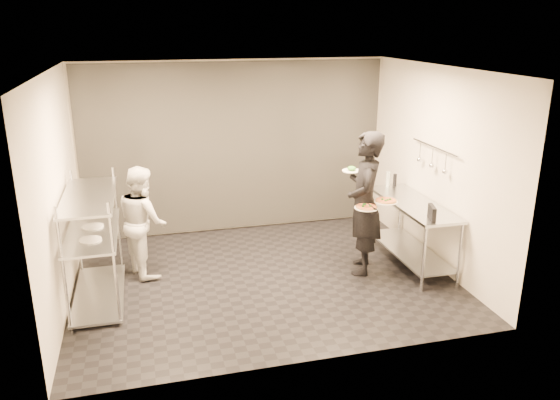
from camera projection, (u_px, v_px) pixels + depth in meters
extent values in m
cube|color=black|center=(264.00, 278.00, 7.48)|extent=(5.00, 4.00, 0.00)
cube|color=white|center=(262.00, 69.00, 6.61)|extent=(5.00, 4.00, 0.00)
cube|color=beige|center=(236.00, 147.00, 8.89)|extent=(5.00, 0.00, 2.80)
cube|color=beige|center=(309.00, 236.00, 5.21)|extent=(5.00, 0.00, 2.80)
cube|color=beige|center=(57.00, 195.00, 6.45)|extent=(0.00, 4.00, 2.80)
cube|color=beige|center=(437.00, 168.00, 7.64)|extent=(0.00, 4.00, 2.80)
cube|color=white|center=(236.00, 148.00, 8.86)|extent=(4.90, 0.04, 2.74)
cylinder|color=#B6B8BD|center=(63.00, 271.00, 5.97)|extent=(0.04, 0.04, 1.50)
cylinder|color=#B6B8BD|center=(77.00, 223.00, 7.38)|extent=(0.04, 0.04, 1.50)
cylinder|color=#B6B8BD|center=(115.00, 266.00, 6.09)|extent=(0.04, 0.04, 1.50)
cylinder|color=#B6B8BD|center=(118.00, 220.00, 7.51)|extent=(0.04, 0.04, 1.50)
cube|color=#A7ACB0|center=(100.00, 293.00, 6.96)|extent=(0.60, 1.60, 0.03)
cube|color=#A7ACB0|center=(92.00, 231.00, 6.69)|extent=(0.60, 1.60, 0.03)
cube|color=#A7ACB0|center=(88.00, 196.00, 6.55)|extent=(0.60, 1.60, 0.03)
cylinder|color=white|center=(90.00, 240.00, 6.36)|extent=(0.26, 0.26, 0.01)
cylinder|color=white|center=(93.00, 226.00, 6.78)|extent=(0.26, 0.26, 0.01)
cylinder|color=#B6B8BD|center=(424.00, 259.00, 7.01)|extent=(0.04, 0.04, 0.90)
cylinder|color=#B6B8BD|center=(370.00, 215.00, 8.59)|extent=(0.04, 0.04, 0.90)
cylinder|color=#B6B8BD|center=(460.00, 255.00, 7.13)|extent=(0.04, 0.04, 0.90)
cylinder|color=#B6B8BD|center=(400.00, 212.00, 8.71)|extent=(0.04, 0.04, 0.90)
cube|color=#A7ACB0|center=(409.00, 250.00, 7.94)|extent=(0.57, 1.71, 0.03)
cube|color=#A7ACB0|center=(413.00, 203.00, 7.72)|extent=(0.60, 1.80, 0.04)
cylinder|color=#B6B8BD|center=(435.00, 147.00, 7.53)|extent=(0.02, 1.20, 0.02)
cylinder|color=#B6B8BD|center=(446.00, 162.00, 7.25)|extent=(0.01, 0.01, 0.22)
sphere|color=#B6B8BD|center=(445.00, 172.00, 7.29)|extent=(0.07, 0.07, 0.07)
cylinder|color=#B6B8BD|center=(432.00, 156.00, 7.57)|extent=(0.01, 0.01, 0.22)
sphere|color=#B6B8BD|center=(432.00, 165.00, 7.61)|extent=(0.07, 0.07, 0.07)
cylinder|color=#B6B8BD|center=(420.00, 151.00, 7.89)|extent=(0.01, 0.01, 0.22)
sphere|color=#B6B8BD|center=(420.00, 160.00, 7.93)|extent=(0.07, 0.07, 0.07)
imported|color=black|center=(365.00, 203.00, 7.42)|extent=(0.71, 0.85, 1.99)
imported|color=silver|center=(143.00, 221.00, 7.43)|extent=(0.79, 0.89, 1.53)
cylinder|color=white|center=(366.00, 208.00, 7.18)|extent=(0.32, 0.32, 0.01)
cylinder|color=#A2723A|center=(366.00, 207.00, 7.17)|extent=(0.28, 0.28, 0.02)
cylinder|color=#B53718|center=(366.00, 206.00, 7.17)|extent=(0.25, 0.25, 0.01)
sphere|color=#175112|center=(366.00, 206.00, 7.17)|extent=(0.04, 0.04, 0.04)
cylinder|color=white|center=(386.00, 202.00, 7.21)|extent=(0.32, 0.32, 0.01)
cylinder|color=#A2723A|center=(386.00, 201.00, 7.21)|extent=(0.28, 0.28, 0.02)
cylinder|color=#B53718|center=(386.00, 200.00, 7.21)|extent=(0.25, 0.25, 0.01)
sphere|color=#175112|center=(386.00, 199.00, 7.21)|extent=(0.04, 0.04, 0.04)
cylinder|color=white|center=(352.00, 171.00, 7.56)|extent=(0.26, 0.26, 0.01)
ellipsoid|color=#205C17|center=(352.00, 168.00, 7.55)|extent=(0.13, 0.13, 0.07)
cube|color=black|center=(432.00, 213.00, 6.99)|extent=(0.12, 0.27, 0.19)
cylinder|color=#98A69A|center=(388.00, 179.00, 8.41)|extent=(0.07, 0.07, 0.24)
cylinder|color=#98A69A|center=(388.00, 181.00, 8.42)|extent=(0.06, 0.06, 0.19)
cylinder|color=black|center=(395.00, 180.00, 8.44)|extent=(0.06, 0.06, 0.19)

